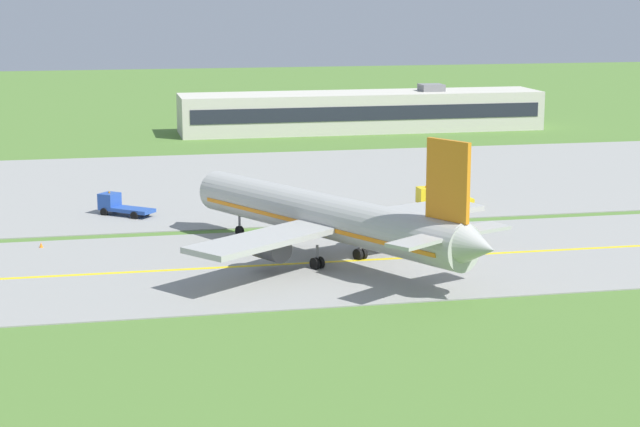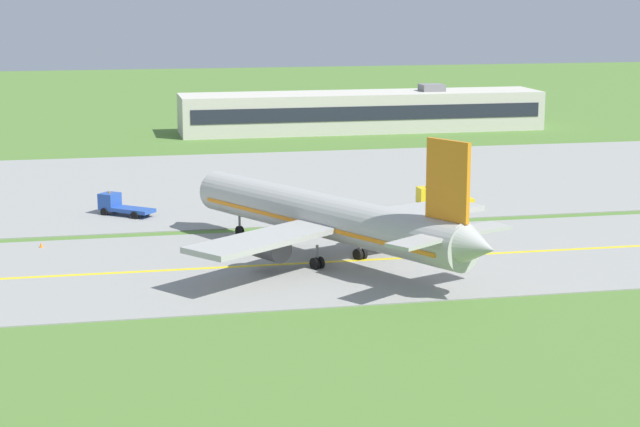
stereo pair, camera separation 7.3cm
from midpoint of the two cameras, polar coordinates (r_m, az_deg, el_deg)
ground_plane at (r=99.40m, az=1.07°, el=-2.57°), size 500.00×500.00×0.00m
taxiway_strip at (r=99.39m, az=1.07°, el=-2.54°), size 240.00×28.00×0.10m
apron_pad at (r=141.64m, az=1.21°, el=1.75°), size 140.00×52.00×0.10m
taxiway_centreline at (r=99.38m, az=1.07°, el=-2.51°), size 220.00×0.60×0.01m
airplane_lead at (r=98.79m, az=0.40°, el=-0.20°), size 30.18×36.32×12.70m
service_truck_fuel at (r=121.59m, az=-10.49°, el=0.44°), size 6.25×5.64×2.59m
service_truck_catering at (r=124.51m, az=6.07°, el=0.83°), size 6.44×2.46×2.59m
terminal_building at (r=191.56m, az=2.19°, el=5.35°), size 63.42×11.57×7.94m
traffic_cone_near_edge at (r=107.97m, az=-14.39°, el=-1.63°), size 0.44×0.44×0.60m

